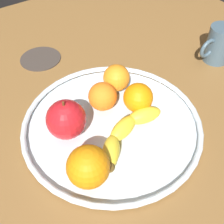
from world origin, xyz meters
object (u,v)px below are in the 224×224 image
Objects in this scene: banana at (126,133)px; apple at (66,119)px; orange_back_left at (138,98)px; ambient_mug at (219,44)px; orange_center at (103,96)px; orange_front_right at (116,78)px; fruit_bowl at (112,124)px; ambient_coaster at (40,58)px; orange_back_right at (88,167)px.

banana is 12.21cm from apple.
apple is (8.94, -7.97, 2.37)cm from banana.
ambient_mug reaches higher than orange_back_left.
ambient_mug is (-36.60, 1.06, 0.00)cm from orange_center.
apple reaches higher than ambient_mug.
orange_back_left is 1.04× the size of orange_front_right.
apple reaches higher than orange_front_right.
apple is 0.82× the size of ambient_mug.
fruit_bowl is 2.06× the size of banana.
ambient_coaster is at bearing -83.33° from orange_center.
orange_center is (-10.06, -2.11, -0.87)cm from apple.
banana is 2.90× the size of orange_back_left.
orange_front_right is at bearing -130.40° from fruit_bowl.
orange_center is 36.62cm from ambient_mug.
banana reaches higher than fruit_bowl.
fruit_bowl is at bearing 94.12° from ambient_coaster.
ambient_mug is at bearing 171.61° from orange_front_right.
orange_back_right is at bearing 14.61° from ambient_mug.
orange_center is at bearing 96.67° from ambient_coaster.
banana is at bearing 93.15° from ambient_coaster.
orange_center reaches higher than ambient_coaster.
orange_back_left is at bearing 141.29° from orange_center.
orange_center is at bearing -1.66° from ambient_mug.
apple is at bearing 76.66° from ambient_coaster.
ambient_mug is (-37.72, -9.01, 1.50)cm from banana.
banana is 2.14× the size of apple.
orange_front_right is 25.78cm from ambient_coaster.
orange_back_left reaches higher than banana.
orange_front_right is 25.08cm from orange_back_right.
orange_back_left is at bearing 89.30° from orange_front_right.
fruit_bowl is 3.61× the size of ambient_mug.
ambient_mug reaches higher than banana.
ambient_coaster is at bearing -73.85° from orange_back_left.
orange_back_right reaches higher than fruit_bowl.
orange_back_right is at bearing 43.26° from orange_front_right.
ambient_coaster is (39.76, -28.06, -4.70)cm from ambient_mug.
orange_back_left is at bearing 106.15° from ambient_coaster.
apple reaches higher than orange_center.
ambient_coaster is at bearing -68.41° from orange_front_right.
fruit_bowl is at bearing -110.42° from banana.
orange_front_right is (-7.29, -13.50, 1.48)cm from banana.
banana is at bearing 138.28° from apple.
banana is at bearing 83.66° from orange_center.
orange_center is 0.59× the size of ambient_mug.
banana is at bearing -161.47° from orange_back_right.
fruit_bowl reaches higher than ambient_coaster.
ambient_mug is at bearing -178.72° from apple.
apple is at bearing 18.82° from orange_front_right.
apple reaches higher than banana.
orange_back_right is at bearing 38.45° from fruit_bowl.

